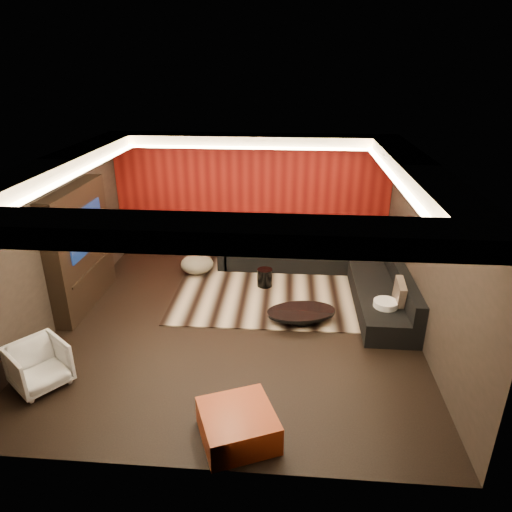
# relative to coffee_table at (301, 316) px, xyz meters

# --- Properties ---
(floor) EXTENTS (6.00, 6.00, 0.02)m
(floor) POSITION_rel_coffee_table_xyz_m (-1.11, -0.22, -0.13)
(floor) COLOR black
(floor) RESTS_ON ground
(ceiling) EXTENTS (6.00, 6.00, 0.02)m
(ceiling) POSITION_rel_coffee_table_xyz_m (-1.11, -0.22, 2.69)
(ceiling) COLOR silver
(ceiling) RESTS_ON ground
(wall_back) EXTENTS (6.00, 0.02, 2.80)m
(wall_back) POSITION_rel_coffee_table_xyz_m (-1.11, 2.79, 1.28)
(wall_back) COLOR black
(wall_back) RESTS_ON ground
(wall_left) EXTENTS (0.02, 6.00, 2.80)m
(wall_left) POSITION_rel_coffee_table_xyz_m (-4.12, -0.22, 1.28)
(wall_left) COLOR black
(wall_left) RESTS_ON ground
(wall_right) EXTENTS (0.02, 6.00, 2.80)m
(wall_right) POSITION_rel_coffee_table_xyz_m (1.90, -0.22, 1.28)
(wall_right) COLOR black
(wall_right) RESTS_ON ground
(red_feature_wall) EXTENTS (5.98, 0.05, 2.78)m
(red_feature_wall) POSITION_rel_coffee_table_xyz_m (-1.11, 2.75, 1.28)
(red_feature_wall) COLOR #6B0C0A
(red_feature_wall) RESTS_ON ground
(soffit_back) EXTENTS (6.00, 0.60, 0.22)m
(soffit_back) POSITION_rel_coffee_table_xyz_m (-1.11, 2.48, 2.57)
(soffit_back) COLOR silver
(soffit_back) RESTS_ON ground
(soffit_front) EXTENTS (6.00, 0.60, 0.22)m
(soffit_front) POSITION_rel_coffee_table_xyz_m (-1.11, -2.92, 2.57)
(soffit_front) COLOR silver
(soffit_front) RESTS_ON ground
(soffit_left) EXTENTS (0.60, 4.80, 0.22)m
(soffit_left) POSITION_rel_coffee_table_xyz_m (-3.81, -0.22, 2.57)
(soffit_left) COLOR silver
(soffit_left) RESTS_ON ground
(soffit_right) EXTENTS (0.60, 4.80, 0.22)m
(soffit_right) POSITION_rel_coffee_table_xyz_m (1.59, -0.22, 2.57)
(soffit_right) COLOR silver
(soffit_right) RESTS_ON ground
(cove_back) EXTENTS (4.80, 0.08, 0.04)m
(cove_back) POSITION_rel_coffee_table_xyz_m (-1.11, 2.14, 2.48)
(cove_back) COLOR #FFD899
(cove_back) RESTS_ON ground
(cove_front) EXTENTS (4.80, 0.08, 0.04)m
(cove_front) POSITION_rel_coffee_table_xyz_m (-1.11, -2.58, 2.48)
(cove_front) COLOR #FFD899
(cove_front) RESTS_ON ground
(cove_left) EXTENTS (0.08, 4.80, 0.04)m
(cove_left) POSITION_rel_coffee_table_xyz_m (-3.47, -0.22, 2.48)
(cove_left) COLOR #FFD899
(cove_left) RESTS_ON ground
(cove_right) EXTENTS (0.08, 4.80, 0.04)m
(cove_right) POSITION_rel_coffee_table_xyz_m (1.25, -0.22, 2.48)
(cove_right) COLOR #FFD899
(cove_right) RESTS_ON ground
(tv_surround) EXTENTS (0.30, 2.00, 2.20)m
(tv_surround) POSITION_rel_coffee_table_xyz_m (-3.96, 0.38, 0.98)
(tv_surround) COLOR black
(tv_surround) RESTS_ON ground
(tv_screen) EXTENTS (0.04, 1.30, 0.80)m
(tv_screen) POSITION_rel_coffee_table_xyz_m (-3.80, 0.38, 1.33)
(tv_screen) COLOR black
(tv_screen) RESTS_ON ground
(tv_shelf) EXTENTS (0.04, 1.60, 0.04)m
(tv_shelf) POSITION_rel_coffee_table_xyz_m (-3.80, 0.38, 0.58)
(tv_shelf) COLOR black
(tv_shelf) RESTS_ON ground
(rug) EXTENTS (4.02, 3.03, 0.02)m
(rug) POSITION_rel_coffee_table_xyz_m (-0.43, 1.17, -0.11)
(rug) COLOR tan
(rug) RESTS_ON floor
(coffee_table) EXTENTS (1.42, 1.42, 0.20)m
(coffee_table) POSITION_rel_coffee_table_xyz_m (0.00, 0.00, 0.00)
(coffee_table) COLOR black
(coffee_table) RESTS_ON rug
(drum_stool) EXTENTS (0.39, 0.39, 0.36)m
(drum_stool) POSITION_rel_coffee_table_xyz_m (-0.71, 1.29, 0.08)
(drum_stool) COLOR black
(drum_stool) RESTS_ON rug
(striped_pouf) EXTENTS (0.84, 0.84, 0.38)m
(striped_pouf) POSITION_rel_coffee_table_xyz_m (-2.18, 1.80, 0.09)
(striped_pouf) COLOR beige
(striped_pouf) RESTS_ON rug
(white_side_table) EXTENTS (0.44, 0.44, 0.50)m
(white_side_table) POSITION_rel_coffee_table_xyz_m (1.39, -0.07, 0.13)
(white_side_table) COLOR white
(white_side_table) RESTS_ON floor
(orange_ottoman) EXTENTS (1.11, 1.11, 0.38)m
(orange_ottoman) POSITION_rel_coffee_table_xyz_m (-0.77, -2.72, 0.07)
(orange_ottoman) COLOR #973D13
(orange_ottoman) RESTS_ON floor
(armchair) EXTENTS (0.98, 0.97, 0.64)m
(armchair) POSITION_rel_coffee_table_xyz_m (-3.61, -1.97, 0.20)
(armchair) COLOR silver
(armchair) RESTS_ON floor
(sectional_sofa) EXTENTS (3.65, 3.50, 0.75)m
(sectional_sofa) POSITION_rel_coffee_table_xyz_m (0.62, 1.64, 0.14)
(sectional_sofa) COLOR black
(sectional_sofa) RESTS_ON floor
(throw_pillows) EXTENTS (3.22, 2.77, 0.50)m
(throw_pillows) POSITION_rel_coffee_table_xyz_m (0.16, 1.64, 0.50)
(throw_pillows) COLOR tan
(throw_pillows) RESTS_ON sectional_sofa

